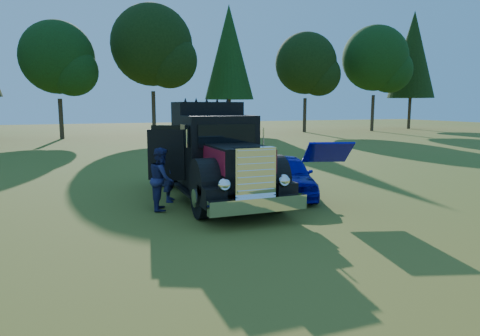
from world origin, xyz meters
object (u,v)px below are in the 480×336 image
diamond_t_truck (215,158)px  hotrod_coupe (286,175)px  spectator_near (169,171)px  spectator_far (162,179)px

diamond_t_truck → hotrod_coupe: bearing=-7.2°
spectator_near → spectator_far: 1.05m
hotrod_coupe → spectator_near: size_ratio=2.35×
hotrod_coupe → spectator_near: bearing=172.3°
diamond_t_truck → spectator_far: bearing=-157.4°
hotrod_coupe → spectator_far: 4.14m
spectator_near → spectator_far: size_ratio=1.05×
hotrod_coupe → diamond_t_truck: bearing=172.8°
diamond_t_truck → hotrod_coupe: diamond_t_truck is taller
diamond_t_truck → spectator_far: size_ratio=4.08×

